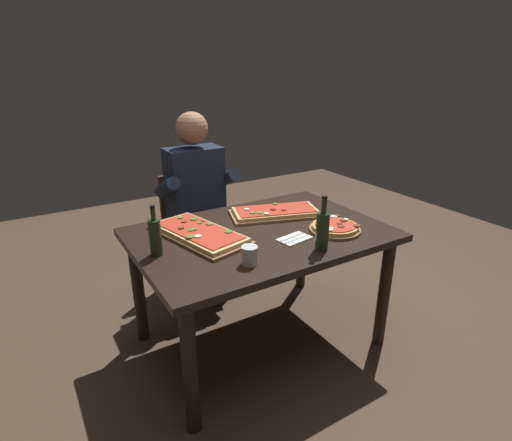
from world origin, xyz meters
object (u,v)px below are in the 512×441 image
object	(u,v)px
wine_bottle_dark	(322,230)
diner_chair	(193,226)
pizza_rectangular_left	(199,233)
pizza_rectangular_front	(276,212)
tumbler_near_camera	(250,256)
seated_diner	(198,198)
dining_table	(261,247)
pizza_round_far	(335,228)
oil_bottle_amber	(155,236)

from	to	relation	value
wine_bottle_dark	diner_chair	bearing A→B (deg)	99.29
pizza_rectangular_left	wine_bottle_dark	distance (m)	0.67
pizza_rectangular_front	pizza_rectangular_left	bearing A→B (deg)	-173.87
tumbler_near_camera	pizza_rectangular_front	bearing A→B (deg)	45.54
diner_chair	seated_diner	world-z (taller)	seated_diner
tumbler_near_camera	diner_chair	bearing A→B (deg)	80.46
dining_table	tumbler_near_camera	world-z (taller)	tumbler_near_camera
seated_diner	pizza_round_far	bearing A→B (deg)	-66.00
pizza_round_far	wine_bottle_dark	bearing A→B (deg)	-146.61
diner_chair	seated_diner	size ratio (longest dim) A/B	0.65
wine_bottle_dark	pizza_rectangular_left	bearing A→B (deg)	134.55
pizza_rectangular_left	seated_diner	distance (m)	0.68
pizza_rectangular_left	wine_bottle_dark	bearing A→B (deg)	-45.45
wine_bottle_dark	seated_diner	size ratio (longest dim) A/B	0.22
pizza_rectangular_left	pizza_round_far	world-z (taller)	same
pizza_rectangular_left	wine_bottle_dark	size ratio (longest dim) A/B	2.27
dining_table	diner_chair	size ratio (longest dim) A/B	1.61
wine_bottle_dark	diner_chair	size ratio (longest dim) A/B	0.33
seated_diner	diner_chair	bearing A→B (deg)	90.00
dining_table	pizza_rectangular_front	xyz separation A→B (m)	(0.22, 0.17, 0.11)
pizza_round_far	seated_diner	xyz separation A→B (m)	(-0.42, 0.95, -0.02)
oil_bottle_amber	diner_chair	xyz separation A→B (m)	(0.54, 0.84, -0.35)
dining_table	pizza_rectangular_front	bearing A→B (deg)	38.41
oil_bottle_amber	seated_diner	distance (m)	0.90
pizza_rectangular_left	oil_bottle_amber	distance (m)	0.30
pizza_rectangular_front	tumbler_near_camera	bearing A→B (deg)	-134.46
wine_bottle_dark	oil_bottle_amber	world-z (taller)	wine_bottle_dark
dining_table	pizza_rectangular_left	xyz separation A→B (m)	(-0.33, 0.11, 0.12)
pizza_rectangular_left	tumbler_near_camera	distance (m)	0.43
wine_bottle_dark	seated_diner	bearing A→B (deg)	100.28
pizza_rectangular_front	pizza_rectangular_left	xyz separation A→B (m)	(-0.54, -0.06, 0.00)
pizza_rectangular_front	diner_chair	xyz separation A→B (m)	(-0.28, 0.68, -0.27)
wine_bottle_dark	tumbler_near_camera	distance (m)	0.40
wine_bottle_dark	tumbler_near_camera	bearing A→B (deg)	172.51
oil_bottle_amber	tumbler_near_camera	size ratio (longest dim) A/B	2.85
pizza_rectangular_front	oil_bottle_amber	world-z (taller)	oil_bottle_amber
pizza_round_far	wine_bottle_dark	xyz separation A→B (m)	(-0.22, -0.15, 0.09)
oil_bottle_amber	diner_chair	world-z (taller)	oil_bottle_amber
pizza_rectangular_front	dining_table	bearing A→B (deg)	-141.59
dining_table	oil_bottle_amber	world-z (taller)	oil_bottle_amber
pizza_rectangular_front	seated_diner	xyz separation A→B (m)	(-0.28, 0.56, -0.02)
diner_chair	seated_diner	distance (m)	0.28
pizza_rectangular_front	pizza_round_far	size ratio (longest dim) A/B	2.10
pizza_rectangular_front	tumbler_near_camera	size ratio (longest dim) A/B	6.70
dining_table	wine_bottle_dark	bearing A→B (deg)	-68.68
pizza_rectangular_left	dining_table	bearing A→B (deg)	-19.30
dining_table	wine_bottle_dark	size ratio (longest dim) A/B	4.89
pizza_round_far	diner_chair	bearing A→B (deg)	111.56
diner_chair	seated_diner	bearing A→B (deg)	-90.00
pizza_round_far	oil_bottle_amber	distance (m)	0.99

